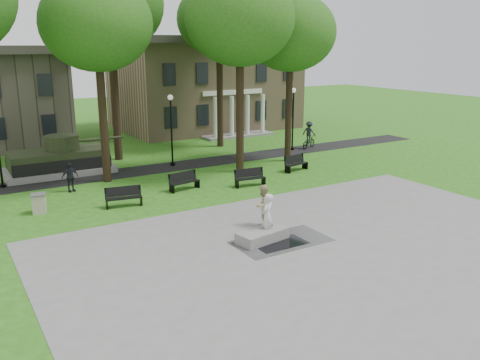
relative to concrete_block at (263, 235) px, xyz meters
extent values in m
plane|color=#295514|center=(1.84, 2.16, -0.24)|extent=(120.00, 120.00, 0.00)
cube|color=gray|center=(1.84, -2.84, -0.23)|extent=(22.00, 16.00, 0.02)
cube|color=black|center=(1.84, 14.16, -0.24)|extent=(44.00, 2.60, 0.01)
cube|color=#9E8460|center=(11.84, 28.16, 3.75)|extent=(16.00, 11.00, 8.00)
cube|color=#38332D|center=(11.84, 28.16, 8.06)|extent=(17.00, 12.00, 0.60)
cube|color=silver|center=(11.84, 22.66, 3.55)|extent=(6.00, 0.30, 0.40)
cylinder|color=black|center=(-2.66, 12.66, 3.75)|extent=(0.48, 0.48, 8.00)
ellipsoid|color=#1D5714|center=(-2.66, 12.66, 8.76)|extent=(6.20, 6.20, 5.27)
cylinder|color=black|center=(5.34, 10.66, 3.92)|extent=(0.50, 0.50, 8.32)
ellipsoid|color=#1D5714|center=(5.34, 10.66, 9.12)|extent=(6.60, 6.60, 5.61)
cylinder|color=black|center=(9.84, 11.66, 3.59)|extent=(0.46, 0.46, 7.68)
ellipsoid|color=#1D5714|center=(9.84, 11.66, 8.40)|extent=(6.00, 6.00, 5.10)
cylinder|color=black|center=(-0.16, 18.16, 4.39)|extent=(0.54, 0.54, 9.28)
ellipsoid|color=#1D5714|center=(-0.16, 18.16, 10.20)|extent=(7.20, 7.20, 6.12)
cylinder|color=black|center=(8.34, 18.66, 4.08)|extent=(0.50, 0.50, 8.64)
ellipsoid|color=#1D5714|center=(8.34, 18.66, 9.47)|extent=(6.40, 6.40, 5.44)
cylinder|color=black|center=(-8.16, 14.46, -0.16)|extent=(0.32, 0.32, 0.16)
cylinder|color=black|center=(2.34, 14.46, 1.96)|extent=(0.12, 0.12, 4.40)
sphere|color=silver|center=(2.34, 14.46, 4.30)|extent=(0.36, 0.36, 0.36)
cylinder|color=black|center=(2.34, 14.46, -0.16)|extent=(0.32, 0.32, 0.16)
cylinder|color=black|center=(12.34, 14.46, 1.96)|extent=(0.12, 0.12, 4.40)
sphere|color=silver|center=(12.34, 14.46, 4.30)|extent=(0.36, 0.36, 0.36)
cylinder|color=black|center=(12.34, 14.46, -0.16)|extent=(0.32, 0.32, 0.16)
cube|color=gray|center=(-4.66, 16.16, -0.04)|extent=(6.50, 3.40, 0.40)
cube|color=#283119|center=(-4.66, 16.16, 0.70)|extent=(5.80, 2.80, 1.10)
cube|color=black|center=(-4.66, 14.81, 0.51)|extent=(5.80, 0.35, 0.70)
cube|color=black|center=(-4.66, 17.51, 0.51)|extent=(5.80, 0.35, 0.70)
cylinder|color=#283119|center=(-4.36, 16.16, 1.71)|extent=(2.10, 2.10, 0.90)
cylinder|color=#283119|center=(-2.06, 16.16, 1.71)|extent=(3.20, 0.18, 0.18)
cube|color=black|center=(0.44, -0.66, -0.22)|extent=(2.20, 1.20, 0.00)
cube|color=gray|center=(0.00, 0.00, 0.00)|extent=(2.33, 1.35, 0.45)
cube|color=brown|center=(0.30, -0.10, -0.19)|extent=(0.79, 0.27, 0.07)
imported|color=silver|center=(0.35, 0.19, 0.74)|extent=(0.84, 0.76, 1.92)
imported|color=tan|center=(1.04, 1.57, 0.71)|extent=(1.10, 0.98, 1.88)
imported|color=black|center=(-5.02, 11.58, 0.58)|extent=(1.04, 0.62, 1.66)
imported|color=black|center=(13.86, 14.34, 0.26)|extent=(2.02, 1.42, 1.01)
imported|color=black|center=(13.86, 14.34, 1.04)|extent=(1.02, 1.25, 1.68)
cube|color=black|center=(-3.40, 7.43, 0.21)|extent=(1.85, 0.77, 0.05)
cube|color=black|center=(-3.40, 7.65, 0.51)|extent=(1.80, 0.48, 0.50)
cube|color=black|center=(-4.25, 7.43, -0.02)|extent=(0.14, 0.45, 0.45)
cube|color=black|center=(-2.55, 7.43, -0.02)|extent=(0.14, 0.45, 0.45)
cube|color=black|center=(0.50, 8.61, 0.21)|extent=(1.85, 0.74, 0.05)
cube|color=black|center=(0.50, 8.83, 0.51)|extent=(1.80, 0.44, 0.50)
cube|color=black|center=(-0.35, 8.61, -0.02)|extent=(0.13, 0.45, 0.45)
cube|color=black|center=(1.35, 8.61, -0.02)|extent=(0.13, 0.45, 0.45)
cube|color=black|center=(4.07, 7.40, 0.21)|extent=(1.84, 0.66, 0.05)
cube|color=black|center=(4.07, 7.62, 0.51)|extent=(1.81, 0.36, 0.50)
cube|color=black|center=(3.22, 7.40, -0.02)|extent=(0.11, 0.45, 0.45)
cube|color=black|center=(4.92, 7.40, -0.02)|extent=(0.11, 0.45, 0.45)
cube|color=black|center=(8.56, 8.94, 0.21)|extent=(1.85, 0.81, 0.05)
cube|color=black|center=(8.56, 9.16, 0.51)|extent=(1.79, 0.52, 0.50)
cube|color=black|center=(7.71, 8.94, -0.02)|extent=(0.15, 0.45, 0.45)
cube|color=black|center=(9.41, 8.94, -0.02)|extent=(0.15, 0.45, 0.45)
cube|color=#AEA88F|center=(-7.21, 8.59, 0.21)|extent=(0.73, 0.73, 0.90)
cube|color=#4C4C4C|center=(-7.21, 8.59, 0.69)|extent=(0.80, 0.80, 0.06)
camera|label=1|loc=(-10.97, -16.35, 7.65)|focal=38.00mm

